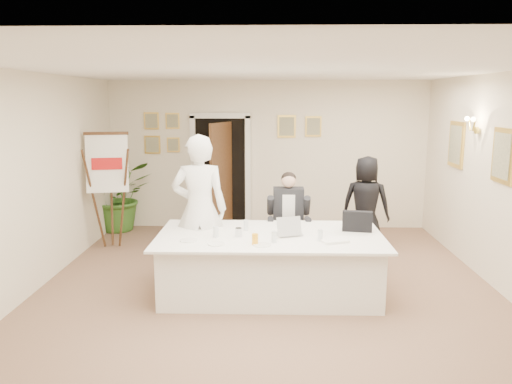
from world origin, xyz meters
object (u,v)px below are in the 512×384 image
object	(u,v)px
standing_woman	(366,204)
oj_glass	(255,239)
seated_man	(288,219)
flip_chart	(110,196)
steel_jug	(239,232)
conference_table	(270,264)
paper_stack	(334,241)
laptop_bag	(357,221)
potted_palm	(119,196)
laptop	(289,224)
standing_man	(200,210)

from	to	relation	value
standing_woman	oj_glass	world-z (taller)	standing_woman
seated_man	flip_chart	world-z (taller)	flip_chart
flip_chart	steel_jug	bearing A→B (deg)	-41.93
conference_table	paper_stack	bearing A→B (deg)	-21.70
seated_man	laptop_bag	bearing A→B (deg)	-33.96
conference_table	flip_chart	bearing A→B (deg)	143.99
flip_chart	seated_man	bearing A→B (deg)	-15.61
standing_woman	steel_jug	size ratio (longest dim) A/B	14.22
oj_glass	steel_jug	bearing A→B (deg)	122.30
flip_chart	laptop_bag	world-z (taller)	flip_chart
potted_palm	laptop	world-z (taller)	potted_palm
conference_table	oj_glass	xyz separation A→B (m)	(-0.18, -0.44, 0.45)
standing_woman	potted_palm	xyz separation A→B (m)	(-4.40, 1.20, -0.12)
laptop_bag	oj_glass	size ratio (longest dim) A/B	2.91
steel_jug	laptop	bearing A→B (deg)	9.68
standing_man	potted_palm	xyz separation A→B (m)	(-1.90, 2.70, -0.34)
standing_man	laptop	bearing A→B (deg)	158.53
oj_glass	steel_jug	xyz separation A→B (m)	(-0.21, 0.34, -0.01)
conference_table	flip_chart	size ratio (longest dim) A/B	1.49
laptop_bag	paper_stack	size ratio (longest dim) A/B	1.23
oj_glass	steel_jug	size ratio (longest dim) A/B	1.18
steel_jug	potted_palm	bearing A→B (deg)	127.59
conference_table	laptop	bearing A→B (deg)	0.90
seated_man	potted_palm	size ratio (longest dim) A/B	1.07
conference_table	seated_man	distance (m)	1.18
paper_stack	potted_palm	bearing A→B (deg)	136.82
standing_woman	laptop_bag	distance (m)	1.75
standing_woman	potted_palm	world-z (taller)	standing_woman
flip_chart	potted_palm	bearing A→B (deg)	99.50
conference_table	standing_man	size ratio (longest dim) A/B	1.41
standing_woman	laptop_bag	world-z (taller)	standing_woman
conference_table	paper_stack	size ratio (longest dim) A/B	9.22
conference_table	oj_glass	distance (m)	0.65
standing_woman	paper_stack	bearing A→B (deg)	86.70
steel_jug	conference_table	bearing A→B (deg)	14.76
seated_man	standing_woman	xyz separation A→B (m)	(1.29, 0.77, 0.07)
conference_table	oj_glass	bearing A→B (deg)	-111.83
conference_table	flip_chart	world-z (taller)	flip_chart
oj_glass	steel_jug	distance (m)	0.40
flip_chart	potted_palm	distance (m)	1.19
laptop_bag	seated_man	bearing A→B (deg)	143.19
seated_man	laptop_bag	distance (m)	1.27
laptop	oj_glass	xyz separation A→B (m)	(-0.41, -0.44, -0.07)
conference_table	standing_woman	distance (m)	2.47
conference_table	laptop	size ratio (longest dim) A/B	8.40
seated_man	standing_woman	world-z (taller)	standing_woman
paper_stack	standing_woman	bearing A→B (deg)	70.01
standing_woman	laptop_bag	bearing A→B (deg)	92.23
conference_table	potted_palm	distance (m)	4.20
oj_glass	steel_jug	world-z (taller)	oj_glass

